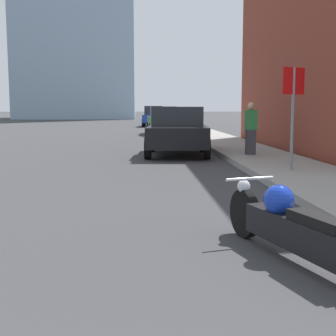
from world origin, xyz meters
TOP-DOWN VIEW (x-y plane):
  - sidewalk at (4.70, 40.00)m, footprint 2.24×240.00m
  - motorcycle at (2.58, 5.01)m, footprint 0.98×2.61m
  - parked_car_black at (2.27, 15.92)m, footprint 2.23×4.06m
  - parked_car_green at (2.40, 28.20)m, footprint 1.89×4.25m
  - parked_car_blue at (2.21, 40.15)m, footprint 2.06×4.60m
  - stop_sign at (4.49, 10.94)m, footprint 0.57×0.26m
  - pedestrian at (4.39, 14.48)m, footprint 0.36×0.22m

SIDE VIEW (x-z plane):
  - sidewalk at x=4.70m, z-range 0.00..0.15m
  - motorcycle at x=2.58m, z-range -0.01..0.75m
  - parked_car_black at x=2.27m, z-range 0.01..1.61m
  - parked_car_green at x=2.40m, z-range 0.01..1.66m
  - parked_car_blue at x=2.21m, z-range 0.00..1.72m
  - pedestrian at x=4.39m, z-range 0.16..1.74m
  - stop_sign at x=4.49m, z-range 0.57..2.88m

